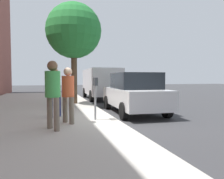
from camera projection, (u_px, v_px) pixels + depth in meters
ground_plane at (113, 120)px, 7.95m from camera, size 80.00×80.00×0.00m
sidewalk_slab at (25, 123)px, 7.13m from camera, size 28.00×6.00×0.15m
parking_meter at (95, 90)px, 7.22m from camera, size 0.36×0.12×1.41m
pedestrian_at_meter at (68, 91)px, 6.71m from camera, size 0.48×0.38×1.72m
pedestrian_bystander at (53, 89)px, 5.84m from camera, size 0.52×0.41×1.86m
parking_officer at (55, 88)px, 7.71m from camera, size 0.40×0.44×1.77m
parked_sedan_near at (134, 93)px, 9.52m from camera, size 4.47×2.10×1.77m
parked_van_far at (101, 82)px, 15.82m from camera, size 5.25×2.22×2.18m
street_tree at (74, 31)px, 11.79m from camera, size 3.00×3.00×5.46m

